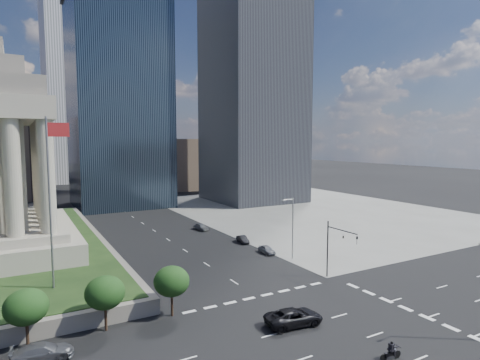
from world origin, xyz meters
TOP-DOWN VIEW (x-y plane):
  - ground at (0.00, 100.00)m, footprint 500.00×500.00m
  - sidewalk_ne at (46.00, 60.00)m, footprint 68.00×90.00m
  - flagpole at (-21.83, 24.00)m, footprint 2.52×0.24m
  - midrise_glass at (2.00, 95.00)m, footprint 26.00×26.00m
  - highrise_ne at (42.00, 85.00)m, footprint 26.00×28.00m
  - building_filler_ne at (32.00, 130.00)m, footprint 20.00×30.00m
  - traffic_signal_ne at (12.50, 13.70)m, footprint 0.30×5.74m
  - street_lamp_north at (13.33, 25.00)m, footprint 2.13×0.22m
  - pickup_truck at (-0.69, 5.68)m, footprint 3.62×6.49m
  - suv_grey at (-23.93, 11.00)m, footprint 2.49×5.27m
  - parked_sedan_near at (11.50, 29.54)m, footprint 1.86×4.06m
  - parked_sedan_mid at (11.50, 37.84)m, footprint 1.97×4.07m
  - parked_sedan_far at (9.00, 51.54)m, footprint 4.49×2.29m
  - motorcycle_lead at (2.66, -3.85)m, footprint 2.28×0.85m

SIDE VIEW (x-z plane):
  - ground at x=0.00m, z-range 0.00..0.00m
  - sidewalk_ne at x=46.00m, z-range 0.00..0.03m
  - parked_sedan_mid at x=11.50m, z-range 0.00..1.29m
  - parked_sedan_near at x=11.50m, z-range 0.00..1.35m
  - parked_sedan_far at x=9.00m, z-range 0.00..1.46m
  - suv_grey at x=-23.93m, z-range 0.00..1.49m
  - motorcycle_lead at x=2.66m, z-range 0.00..1.66m
  - pickup_truck at x=-0.69m, z-range 0.00..1.72m
  - traffic_signal_ne at x=12.50m, z-range 1.25..9.25m
  - street_lamp_north at x=13.33m, z-range 0.66..10.66m
  - building_filler_ne at x=32.00m, z-range 0.00..20.00m
  - flagpole at x=-21.83m, z-range 3.11..23.11m
  - midrise_glass at x=2.00m, z-range 0.00..60.00m
  - highrise_ne at x=42.00m, z-range 0.00..100.00m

